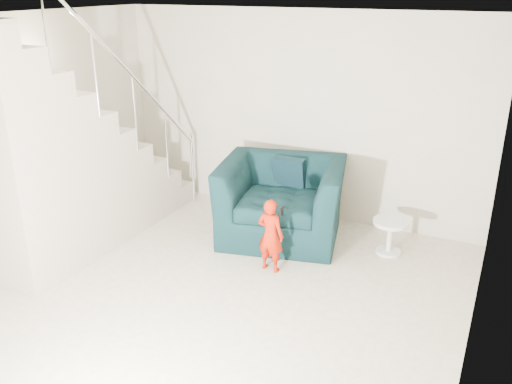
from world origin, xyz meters
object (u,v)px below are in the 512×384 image
at_px(armchair, 282,200).
at_px(toddler, 270,235).
at_px(side_table, 390,231).
at_px(staircase, 63,173).

relative_size(armchair, toddler, 1.76).
xyz_separation_m(armchair, side_table, (1.33, 0.12, -0.20)).
bearing_deg(side_table, staircase, -156.42).
height_order(armchair, staircase, staircase).
relative_size(armchair, side_table, 3.55).
bearing_deg(staircase, side_table, 23.58).
xyz_separation_m(toddler, side_table, (1.09, 0.97, -0.14)).
bearing_deg(toddler, armchair, -69.60).
xyz_separation_m(side_table, staircase, (-3.47, -1.51, 0.67)).
xyz_separation_m(toddler, staircase, (-2.38, -0.54, 0.53)).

